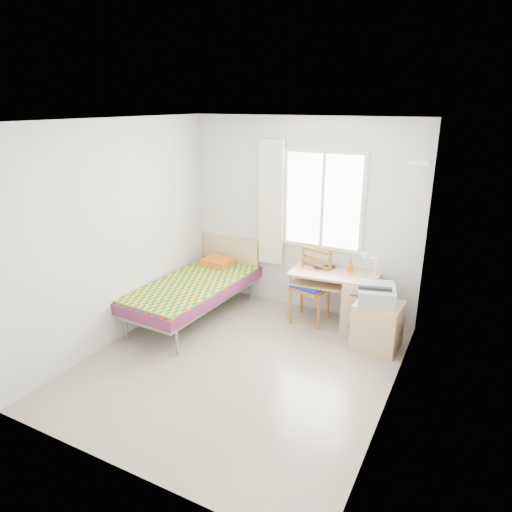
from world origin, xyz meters
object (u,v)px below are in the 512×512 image
(desk, at_px, (355,300))
(printer, at_px, (377,294))
(bed, at_px, (197,286))
(cabinet, at_px, (377,325))
(chair, at_px, (313,281))

(desk, relative_size, printer, 2.05)
(bed, height_order, desk, bed)
(bed, relative_size, printer, 3.71)
(cabinet, height_order, printer, printer)
(cabinet, bearing_deg, chair, 164.57)
(bed, relative_size, chair, 2.12)
(desk, bearing_deg, bed, -166.98)
(chair, bearing_deg, desk, 18.24)
(desk, height_order, printer, printer)
(cabinet, bearing_deg, bed, -169.77)
(bed, height_order, cabinet, bed)
(desk, distance_m, printer, 0.56)
(bed, distance_m, chair, 1.54)
(desk, xyz_separation_m, chair, (-0.56, -0.04, 0.17))
(desk, xyz_separation_m, printer, (0.34, -0.35, 0.29))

